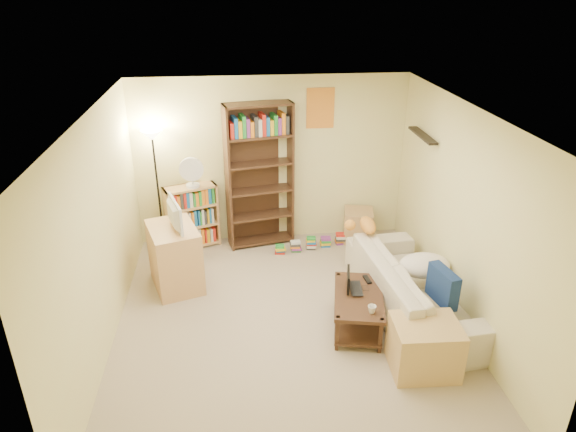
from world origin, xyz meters
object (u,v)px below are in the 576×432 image
Objects in this scene: tabby_cat at (365,225)px; end_cabinet at (424,347)px; television at (170,215)px; floor_lamp at (154,156)px; short_bookshelf at (192,217)px; mug at (372,309)px; side_table at (358,225)px; laptop at (360,289)px; sofa at (411,287)px; tv_stand at (175,257)px; desk_fan at (192,172)px; tall_bookshelf at (259,173)px; coffee_table at (358,306)px.

tabby_cat is 1.95m from end_cabinet.
television is (-2.49, 0.03, 0.26)m from tabby_cat.
television is 1.21m from floor_lamp.
short_bookshelf is (0.16, 1.10, -0.54)m from television.
short_bookshelf is (-2.06, 2.59, 0.01)m from mug.
laptop is at bearing -103.14° from side_table.
sofa is at bearing -32.15° from floor_lamp.
desk_fan reaches higher than tv_stand.
sofa is 1.92m from side_table.
television is at bearing -101.52° from desk_fan.
tv_stand is at bearing 146.15° from mug.
tall_bookshelf is (-1.69, 1.99, 0.80)m from sofa.
end_cabinet is (2.97, -3.01, -1.17)m from floor_lamp.
tv_stand is at bearing -101.52° from desk_fan.
sofa is 4.87× the size of side_table.
floor_lamp is (-2.49, 2.14, 1.00)m from laptop.
mug is at bearing 137.08° from end_cabinet.
sofa is 1.32× the size of floor_lamp.
tall_bookshelf reaches higher than desk_fan.
desk_fan is at bearing 49.45° from laptop.
tall_bookshelf is 0.97m from desk_fan.
television is 1.23m from short_bookshelf.
coffee_table is at bearing 165.14° from laptop.
tabby_cat is 0.63× the size of tv_stand.
desk_fan is at bearing -5.25° from floor_lamp.
end_cabinet is (2.46, -2.96, -0.93)m from desk_fan.
tv_stand is (-2.16, 1.15, 0.14)m from coffee_table.
floor_lamp is at bearing 134.58° from end_cabinet.
laptop is 2.44m from tv_stand.
desk_fan is 2.65m from side_table.
tabby_cat is 2.50m from television.
tabby_cat is (-0.39, 0.86, 0.43)m from sofa.
coffee_table is 2.38× the size of desk_fan.
coffee_table is at bearing -103.52° from side_table.
television is (-2.88, 0.89, 0.69)m from sofa.
floor_lamp is at bearing -2.81° from television.
coffee_table is 0.20m from laptop.
desk_fan is (0.21, 1.05, 0.78)m from tv_stand.
tabby_cat reaches higher than coffee_table.
desk_fan is (-1.99, 2.09, 0.76)m from laptop.
sofa is 1.11× the size of tall_bookshelf.
sofa is 3.90m from floor_lamp.
mug is 0.14× the size of tv_stand.
tall_bookshelf reaches higher than short_bookshelf.
sofa is 20.26× the size of mug.
coffee_table is at bearing -68.67° from short_bookshelf.
side_table is at bearing 79.58° from mug.
end_cabinet is at bearing -74.84° from tall_bookshelf.
coffee_table is at bearing -45.46° from tv_stand.
tv_stand is 3.29m from end_cabinet.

